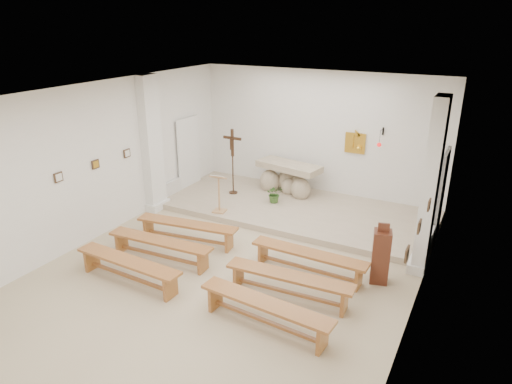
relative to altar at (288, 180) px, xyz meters
The scene contains 29 objects.
ground 4.46m from the altar, 81.93° to the right, with size 7.00×10.00×0.00m, color #C0AF8A.
wall_left 5.39m from the altar, 123.18° to the right, with size 0.02×10.00×3.50m, color silver.
wall_right 6.14m from the altar, 46.85° to the right, with size 0.02×10.00×3.50m, color silver.
wall_back 1.51m from the altar, 44.13° to the left, with size 7.00×0.02×3.50m, color silver.
ceiling 5.34m from the altar, 81.93° to the right, with size 7.00×10.00×0.02m, color silver.
sanctuary_platform 1.17m from the altar, 54.94° to the right, with size 6.98×3.00×0.15m, color tan.
pilaster_left 3.84m from the altar, 139.03° to the right, with size 0.26×0.55×3.50m, color white.
pilaster_right 4.81m from the altar, 30.87° to the right, with size 0.26×0.55×3.50m, color white.
gold_wall_relief 2.10m from the altar, 18.93° to the left, with size 0.55×0.04×0.55m, color gold.
sanctuary_lamp 2.72m from the altar, ahead, with size 0.11×0.36×0.44m.
station_frame_left_front 6.04m from the altar, 118.77° to the right, with size 0.03×0.20×0.20m, color #412E1C.
station_frame_left_mid 5.21m from the altar, 124.23° to the right, with size 0.03×0.20×0.20m, color #412E1C.
station_frame_left_rear 4.44m from the altar, 131.79° to the right, with size 0.03×0.20×0.20m, color #412E1C.
station_frame_right_front 6.72m from the altar, 51.73° to the right, with size 0.03×0.20×0.20m, color #412E1C.
station_frame_right_mid 5.98m from the altar, 45.65° to the right, with size 0.03×0.20×0.20m, color #412E1C.
station_frame_right_rear 5.33m from the altar, 37.91° to the right, with size 0.03×0.20×0.20m, color #412E1C.
radiator_left 3.28m from the altar, 149.01° to the right, with size 0.10×0.85×0.52m, color silver.
radiator_right 4.40m from the altar, 22.60° to the right, with size 0.10×0.85×0.52m, color silver.
altar is the anchor object (origin of this frame).
lectern 2.31m from the altar, 114.55° to the right, with size 0.41×0.36×1.02m.
crucifix_stand 1.69m from the altar, 149.37° to the right, with size 0.55×0.24×1.83m.
potted_plant 0.87m from the altar, 89.51° to the right, with size 0.44×0.38×0.49m, color #355B24.
donation_pedestal 4.67m from the altar, 43.79° to the right, with size 0.40×0.40×1.23m.
bench_left_front 3.73m from the altar, 102.95° to the right, with size 2.39×0.70×0.50m.
bench_right_front 4.19m from the altar, 60.23° to the right, with size 2.36×0.42×0.50m.
bench_left_second 4.66m from the altar, 100.35° to the right, with size 2.38×0.52×0.50m.
bench_right_second 5.03m from the altar, 65.57° to the right, with size 2.37×0.50×0.50m.
bench_left_third 5.59m from the altar, 98.61° to the right, with size 2.37×0.47×0.50m.
bench_right_third 5.90m from the altar, 69.36° to the right, with size 2.38×0.56×0.50m.
Camera 1 is at (4.23, -6.70, 4.77)m, focal length 32.00 mm.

